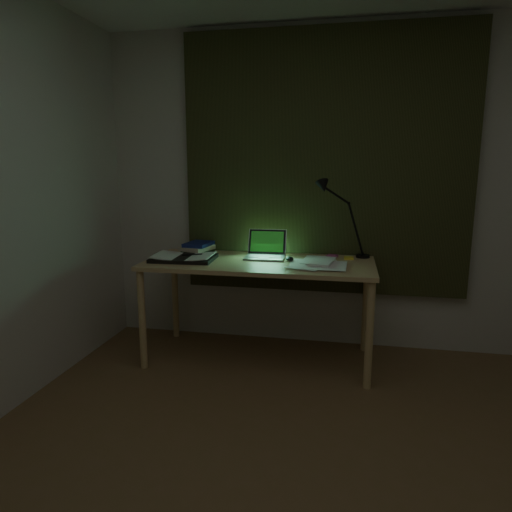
{
  "coord_description": "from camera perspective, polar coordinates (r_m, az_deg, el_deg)",
  "views": [
    {
      "loc": [
        0.18,
        -1.65,
        1.44
      ],
      "look_at": [
        -0.43,
        1.44,
        0.82
      ],
      "focal_mm": 32.0,
      "sensor_mm": 36.0,
      "label": 1
    }
  ],
  "objects": [
    {
      "name": "loose_papers",
      "position": [
        3.27,
        7.1,
        -0.78
      ],
      "size": [
        0.48,
        0.49,
        0.02
      ],
      "primitive_type": null,
      "rotation": [
        0.0,
        0.0,
        -0.36
      ],
      "color": "white",
      "rests_on": "desk"
    },
    {
      "name": "desk",
      "position": [
        3.43,
        0.39,
        -6.86
      ],
      "size": [
        1.66,
        0.73,
        0.76
      ],
      "primitive_type": null,
      "color": "#DBBA76",
      "rests_on": "floor"
    },
    {
      "name": "sticky_yellow",
      "position": [
        3.48,
        11.53,
        -0.25
      ],
      "size": [
        0.07,
        0.07,
        0.01
      ],
      "primitive_type": "cube",
      "rotation": [
        0.0,
        0.0,
        0.04
      ],
      "color": "yellow",
      "rests_on": "desk"
    },
    {
      "name": "book_stack",
      "position": [
        3.66,
        -7.27,
        1.07
      ],
      "size": [
        0.24,
        0.27,
        0.09
      ],
      "primitive_type": null,
      "rotation": [
        0.0,
        0.0,
        -0.21
      ],
      "color": "white",
      "rests_on": "desk"
    },
    {
      "name": "curtain",
      "position": [
        3.61,
        8.55,
        11.19
      ],
      "size": [
        2.2,
        0.06,
        2.0
      ],
      "primitive_type": "cube",
      "color": "#2D3018",
      "rests_on": "wall_back"
    },
    {
      "name": "wall_back",
      "position": [
        3.66,
        8.5,
        8.06
      ],
      "size": [
        3.5,
        0.0,
        2.5
      ],
      "primitive_type": "cube",
      "color": "beige",
      "rests_on": "ground"
    },
    {
      "name": "mouse",
      "position": [
        3.35,
        4.2,
        -0.35
      ],
      "size": [
        0.08,
        0.1,
        0.03
      ],
      "primitive_type": "ellipsoid",
      "rotation": [
        0.0,
        0.0,
        0.31
      ],
      "color": "black",
      "rests_on": "desk"
    },
    {
      "name": "desk_lamp",
      "position": [
        3.52,
        13.39,
        4.31
      ],
      "size": [
        0.39,
        0.31,
        0.56
      ],
      "primitive_type": null,
      "rotation": [
        0.0,
        0.0,
        0.05
      ],
      "color": "black",
      "rests_on": "desk"
    },
    {
      "name": "open_textbook",
      "position": [
        3.42,
        -9.01,
        -0.18
      ],
      "size": [
        0.47,
        0.34,
        0.04
      ],
      "primitive_type": null,
      "rotation": [
        0.0,
        0.0,
        0.05
      ],
      "color": "white",
      "rests_on": "desk"
    },
    {
      "name": "sticky_pink",
      "position": [
        3.53,
        9.46,
        -0.01
      ],
      "size": [
        0.1,
        0.1,
        0.02
      ],
      "primitive_type": "cube",
      "rotation": [
        0.0,
        0.0,
        -0.28
      ],
      "color": "#CE508E",
      "rests_on": "desk"
    },
    {
      "name": "laptop",
      "position": [
        3.41,
        1.08,
        1.42
      ],
      "size": [
        0.31,
        0.34,
        0.21
      ],
      "primitive_type": null,
      "rotation": [
        0.0,
        0.0,
        0.03
      ],
      "color": "#AEAEB3",
      "rests_on": "desk"
    }
  ]
}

